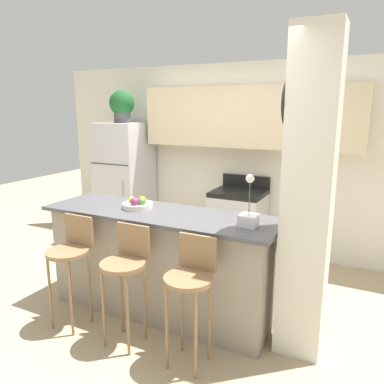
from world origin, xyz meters
The scene contains 12 objects.
ground_plane centered at (0.00, 0.00, 0.00)m, with size 14.00×14.00×0.00m, color tan.
wall_back centered at (0.11, 1.92, 1.54)m, with size 5.60×0.38×2.55m.
pillar_right centered at (1.33, 0.02, 1.28)m, with size 0.38×0.33×2.55m.
counter_bar centered at (0.00, 0.00, 0.51)m, with size 2.27×0.69×1.02m.
refrigerator centered at (-1.58, 1.61, 0.88)m, with size 0.69×0.71×1.75m.
stove_range centered at (0.20, 1.66, 0.46)m, with size 0.66×0.61×1.07m.
bar_stool_left centered at (-0.60, -0.53, 0.69)m, with size 0.37×0.37×1.01m.
bar_stool_mid centered at (0.00, -0.53, 0.69)m, with size 0.37×0.37×1.01m.
bar_stool_right centered at (0.60, -0.53, 0.69)m, with size 0.37×0.37×1.01m.
potted_plant_on_fridge centered at (-1.58, 1.61, 2.00)m, with size 0.36×0.36×0.46m.
orchid_vase centered at (0.88, -0.04, 1.11)m, with size 0.15×0.15×0.43m.
fruit_bowl centered at (-0.25, 0.02, 1.06)m, with size 0.29×0.29×0.12m.
Camera 1 is at (1.78, -2.86, 1.96)m, focal length 35.00 mm.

